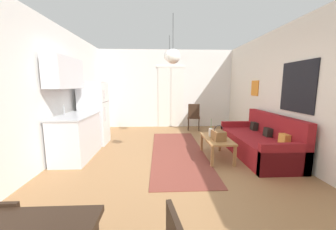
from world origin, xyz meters
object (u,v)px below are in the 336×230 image
(couch, at_px, (260,143))
(handbag, at_px, (218,135))
(refrigerator, at_px, (94,113))
(coffee_table, at_px, (217,140))
(bamboo_vase, at_px, (211,132))
(pendant_lamp_near, at_px, (173,56))
(accent_chair, at_px, (194,116))
(pendant_lamp_far, at_px, (169,56))

(couch, xyz_separation_m, handbag, (-1.02, -0.26, 0.25))
(refrigerator, bearing_deg, coffee_table, -21.91)
(bamboo_vase, xyz_separation_m, pendant_lamp_near, (-0.86, -0.43, 1.53))
(couch, distance_m, refrigerator, 4.10)
(refrigerator, bearing_deg, accent_chair, 26.33)
(refrigerator, distance_m, pendant_lamp_far, 2.47)
(handbag, height_order, pendant_lamp_near, pendant_lamp_near)
(refrigerator, xyz_separation_m, pendant_lamp_far, (1.98, 0.11, 1.47))
(couch, distance_m, pendant_lamp_far, 3.03)
(handbag, xyz_separation_m, pendant_lamp_near, (-0.94, -0.13, 1.52))
(handbag, xyz_separation_m, accent_chair, (-0.02, 2.76, -0.03))
(couch, height_order, pendant_lamp_far, pendant_lamp_far)
(pendant_lamp_far, bearing_deg, accent_chair, 55.51)
(refrigerator, distance_m, accent_chair, 3.23)
(bamboo_vase, relative_size, refrigerator, 0.24)
(coffee_table, xyz_separation_m, bamboo_vase, (-0.09, 0.14, 0.14))
(couch, xyz_separation_m, accent_chair, (-1.03, 2.50, 0.22))
(pendant_lamp_near, bearing_deg, bamboo_vase, 26.42)
(coffee_table, height_order, bamboo_vase, bamboo_vase)
(handbag, relative_size, pendant_lamp_near, 0.36)
(bamboo_vase, xyz_separation_m, accent_chair, (0.06, 2.46, -0.02))
(bamboo_vase, xyz_separation_m, refrigerator, (-2.82, 1.03, 0.29))
(coffee_table, bearing_deg, handbag, -96.26)
(coffee_table, distance_m, handbag, 0.22)
(coffee_table, height_order, handbag, handbag)
(couch, distance_m, accent_chair, 2.71)
(bamboo_vase, distance_m, accent_chair, 2.46)
(coffee_table, bearing_deg, pendant_lamp_near, -163.20)
(coffee_table, distance_m, refrigerator, 3.17)
(coffee_table, xyz_separation_m, pendant_lamp_far, (-0.94, 1.28, 1.91))
(coffee_table, relative_size, pendant_lamp_near, 1.15)
(accent_chair, bearing_deg, bamboo_vase, 99.72)
(bamboo_vase, bearing_deg, pendant_lamp_near, -153.58)
(accent_chair, xyz_separation_m, pendant_lamp_far, (-0.91, -1.32, 1.79))
(couch, relative_size, coffee_table, 2.08)
(coffee_table, xyz_separation_m, refrigerator, (-2.92, 1.17, 0.44))
(bamboo_vase, relative_size, handbag, 1.24)
(bamboo_vase, distance_m, handbag, 0.31)
(accent_chair, bearing_deg, pendant_lamp_far, 66.64)
(bamboo_vase, bearing_deg, coffee_table, -55.80)
(couch, distance_m, handbag, 1.08)
(refrigerator, xyz_separation_m, pendant_lamp_near, (1.96, -1.46, 1.24))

